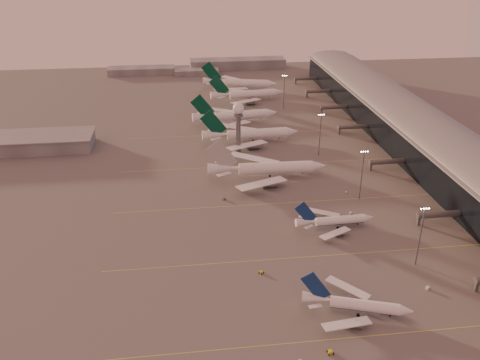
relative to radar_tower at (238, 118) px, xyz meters
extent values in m
plane|color=#5E5B5B|center=(-5.00, -120.00, -20.95)|extent=(700.00, 700.00, 0.00)
cube|color=#D7D34C|center=(25.00, -155.00, -20.94)|extent=(180.00, 0.25, 0.02)
cube|color=#D7D34C|center=(25.00, -110.00, -20.94)|extent=(180.00, 0.25, 0.02)
cube|color=#D7D34C|center=(25.00, -65.00, -20.94)|extent=(180.00, 0.25, 0.02)
cube|color=#D7D34C|center=(25.00, -20.00, -20.94)|extent=(180.00, 0.25, 0.02)
cube|color=#D7D34C|center=(25.00, 30.00, -20.94)|extent=(180.00, 0.25, 0.02)
cube|color=black|center=(103.00, -10.00, -11.95)|extent=(36.00, 360.00, 18.00)
cylinder|color=slate|center=(103.00, -10.00, -2.95)|extent=(10.08, 360.00, 10.08)
cube|color=slate|center=(103.00, -10.00, -2.75)|extent=(40.00, 362.00, 0.80)
cube|color=#585A5F|center=(67.00, -138.00, -18.75)|extent=(1.20, 1.20, 4.40)
cylinder|color=#585A5F|center=(77.00, -92.00, -16.45)|extent=(22.00, 2.80, 2.80)
cube|color=#585A5F|center=(67.00, -92.00, -18.75)|extent=(1.20, 1.20, 4.40)
cylinder|color=#585A5F|center=(77.00, -34.00, -16.45)|extent=(22.00, 2.80, 2.80)
cube|color=#585A5F|center=(67.00, -34.00, -18.75)|extent=(1.20, 1.20, 4.40)
cylinder|color=#585A5F|center=(77.00, 22.00, -16.45)|extent=(22.00, 2.80, 2.80)
cube|color=#585A5F|center=(67.00, 22.00, -18.75)|extent=(1.20, 1.20, 4.40)
cylinder|color=#585A5F|center=(77.00, 64.00, -16.45)|extent=(22.00, 2.80, 2.80)
cube|color=#585A5F|center=(67.00, 64.00, -18.75)|extent=(1.20, 1.20, 4.40)
cylinder|color=#585A5F|center=(77.00, 106.00, -16.45)|extent=(22.00, 2.80, 2.80)
cube|color=#585A5F|center=(67.00, 106.00, -18.75)|extent=(1.20, 1.20, 4.40)
cylinder|color=#585A5F|center=(77.00, 146.00, -16.45)|extent=(22.00, 2.80, 2.80)
cube|color=#585A5F|center=(67.00, 146.00, -18.75)|extent=(1.20, 1.20, 4.40)
cube|color=slate|center=(-125.00, 20.00, -16.95)|extent=(80.00, 25.00, 8.00)
cube|color=slate|center=(-125.00, 20.00, -12.75)|extent=(82.00, 27.00, 0.60)
cylinder|color=#585A5F|center=(0.00, 0.00, -9.95)|extent=(2.60, 2.60, 22.00)
cylinder|color=#585A5F|center=(0.00, 0.00, 1.55)|extent=(5.20, 5.20, 1.20)
sphere|color=white|center=(0.00, 0.00, 5.45)|extent=(6.40, 6.40, 6.40)
cylinder|color=#585A5F|center=(0.00, 0.00, 9.15)|extent=(0.16, 0.16, 2.00)
cylinder|color=#585A5F|center=(53.00, -120.00, -8.45)|extent=(0.56, 0.56, 25.00)
cube|color=#585A5F|center=(53.00, -120.00, 3.55)|extent=(3.60, 0.25, 0.25)
sphere|color=#FFEABF|center=(51.50, -120.00, 3.15)|extent=(0.56, 0.56, 0.56)
sphere|color=#FFEABF|center=(52.50, -120.00, 3.15)|extent=(0.56, 0.56, 0.56)
sphere|color=#FFEABF|center=(53.50, -120.00, 3.15)|extent=(0.56, 0.56, 0.56)
sphere|color=#FFEABF|center=(54.50, -120.00, 3.15)|extent=(0.56, 0.56, 0.56)
cylinder|color=#585A5F|center=(50.00, -65.00, -8.45)|extent=(0.56, 0.56, 25.00)
cube|color=#585A5F|center=(50.00, -65.00, 3.55)|extent=(3.60, 0.25, 0.25)
sphere|color=#FFEABF|center=(48.50, -65.00, 3.15)|extent=(0.56, 0.56, 0.56)
sphere|color=#FFEABF|center=(49.50, -65.00, 3.15)|extent=(0.56, 0.56, 0.56)
sphere|color=#FFEABF|center=(50.50, -65.00, 3.15)|extent=(0.56, 0.56, 0.56)
sphere|color=#FFEABF|center=(51.50, -65.00, 3.15)|extent=(0.56, 0.56, 0.56)
cylinder|color=#585A5F|center=(45.00, -10.00, -8.45)|extent=(0.56, 0.56, 25.00)
cube|color=#585A5F|center=(45.00, -10.00, 3.55)|extent=(3.60, 0.25, 0.25)
sphere|color=#FFEABF|center=(43.50, -10.00, 3.15)|extent=(0.56, 0.56, 0.56)
sphere|color=#FFEABF|center=(44.50, -10.00, 3.15)|extent=(0.56, 0.56, 0.56)
sphere|color=#FFEABF|center=(45.50, -10.00, 3.15)|extent=(0.56, 0.56, 0.56)
sphere|color=#FFEABF|center=(46.50, -10.00, 3.15)|extent=(0.56, 0.56, 0.56)
cylinder|color=#585A5F|center=(43.00, 80.00, -8.45)|extent=(0.56, 0.56, 25.00)
cube|color=#585A5F|center=(43.00, 80.00, 3.55)|extent=(3.60, 0.25, 0.25)
sphere|color=#FFEABF|center=(41.50, 80.00, 3.15)|extent=(0.56, 0.56, 0.56)
sphere|color=#FFEABF|center=(42.50, 80.00, 3.15)|extent=(0.56, 0.56, 0.56)
sphere|color=#FFEABF|center=(43.50, 80.00, 3.15)|extent=(0.56, 0.56, 0.56)
sphere|color=#FFEABF|center=(44.50, 80.00, 3.15)|extent=(0.56, 0.56, 0.56)
cube|color=slate|center=(-65.00, 200.00, -17.95)|extent=(60.00, 18.00, 6.00)
cube|color=slate|center=(25.00, 210.00, -16.45)|extent=(90.00, 20.00, 9.00)
cube|color=slate|center=(-15.00, 190.00, -18.45)|extent=(40.00, 15.00, 5.00)
cylinder|color=white|center=(23.67, -144.92, -17.88)|extent=(22.16, 10.69, 3.77)
cylinder|color=navy|center=(23.67, -144.92, -18.72)|extent=(21.40, 9.54, 2.71)
cone|color=white|center=(36.17, -149.17, -17.88)|extent=(5.27, 4.94, 3.77)
cone|color=white|center=(8.80, -139.87, -17.41)|extent=(10.00, 6.55, 3.77)
cube|color=white|center=(15.54, -151.95, -18.54)|extent=(16.39, 6.23, 1.18)
cylinder|color=slate|center=(18.80, -150.75, -20.26)|extent=(4.84, 3.70, 2.45)
cube|color=slate|center=(18.80, -150.75, -19.19)|extent=(0.36, 0.33, 1.51)
cube|color=white|center=(21.50, -134.40, -18.54)|extent=(13.66, 14.20, 1.18)
cylinder|color=slate|center=(23.35, -137.34, -20.26)|extent=(4.84, 3.70, 2.45)
cube|color=slate|center=(23.35, -137.34, -19.19)|extent=(0.36, 0.33, 1.51)
cube|color=navy|center=(8.36, -139.72, -12.75)|extent=(9.90, 3.65, 11.23)
cube|color=white|center=(7.45, -143.94, -17.31)|extent=(4.45, 2.13, 0.25)
cube|color=white|center=(10.21, -135.83, -17.31)|extent=(4.17, 4.16, 0.25)
cylinder|color=black|center=(31.63, -147.63, -20.45)|extent=(0.50, 0.50, 0.99)
cylinder|color=black|center=(22.68, -142.29, -20.40)|extent=(1.19, 0.82, 1.09)
cylinder|color=black|center=(21.27, -146.42, -20.40)|extent=(1.19, 0.82, 1.09)
cylinder|color=white|center=(32.78, -89.58, -17.99)|extent=(21.41, 4.42, 3.62)
cylinder|color=navy|center=(32.78, -89.58, -18.81)|extent=(20.95, 3.39, 2.61)
cone|color=white|center=(45.48, -89.10, -17.99)|extent=(4.25, 3.78, 3.62)
cone|color=white|center=(17.68, -90.14, -17.54)|extent=(9.06, 3.96, 3.62)
cube|color=white|center=(27.89, -98.68, -18.63)|extent=(15.11, 10.82, 1.14)
cylinder|color=slate|center=(30.40, -96.48, -20.28)|extent=(4.21, 2.51, 2.36)
cube|color=slate|center=(30.40, -96.48, -19.26)|extent=(0.29, 0.25, 1.45)
cube|color=white|center=(27.22, -80.86, -18.63)|extent=(15.42, 9.92, 1.14)
cylinder|color=slate|center=(29.89, -82.87, -20.28)|extent=(4.21, 2.51, 2.36)
cube|color=slate|center=(29.89, -82.87, -19.26)|extent=(0.29, 0.25, 1.45)
cube|color=navy|center=(17.24, -90.16, -13.06)|extent=(9.95, 0.71, 10.80)
cube|color=white|center=(17.87, -94.26, -17.45)|extent=(4.36, 3.31, 0.24)
cube|color=white|center=(17.56, -86.03, -17.45)|extent=(4.39, 3.08, 0.24)
cylinder|color=black|center=(40.86, -89.27, -20.47)|extent=(0.48, 0.48, 0.95)
cylinder|color=black|center=(30.98, -87.54, -20.42)|extent=(1.07, 0.52, 1.05)
cylinder|color=black|center=(31.14, -91.74, -20.42)|extent=(1.07, 0.52, 1.05)
cylinder|color=white|center=(14.76, -36.22, -16.85)|extent=(37.98, 7.00, 5.91)
cylinder|color=white|center=(14.76, -36.22, -18.18)|extent=(37.17, 5.33, 4.25)
cone|color=white|center=(37.32, -36.88, -16.85)|extent=(7.49, 6.12, 5.91)
cone|color=white|center=(-12.07, -35.45, -16.11)|extent=(16.03, 6.37, 5.91)
cube|color=white|center=(5.08, -51.68, -17.88)|extent=(27.12, 17.68, 1.75)
cylinder|color=slate|center=(9.77, -48.09, -20.28)|extent=(7.43, 4.05, 3.84)
cube|color=slate|center=(9.77, -48.09, -18.92)|extent=(0.29, 0.25, 2.36)
cube|color=white|center=(6.00, -20.24, -17.88)|extent=(26.70, 18.90, 1.75)
cylinder|color=slate|center=(10.46, -24.08, -20.28)|extent=(7.43, 4.05, 3.84)
cube|color=slate|center=(10.46, -24.08, -18.92)|extent=(0.29, 0.25, 2.36)
cube|color=#A7A9AF|center=(-12.86, -35.42, -9.13)|extent=(16.38, 0.81, 17.54)
cube|color=white|center=(-12.60, -42.75, -15.96)|extent=(7.80, 5.52, 0.24)
cube|color=white|center=(-12.17, -28.12, -15.96)|extent=(7.76, 5.83, 0.24)
cylinder|color=black|center=(29.13, -36.64, -20.47)|extent=(0.48, 0.48, 0.95)
cylinder|color=black|center=(11.77, -34.04, -20.43)|extent=(1.06, 0.51, 1.05)
cylinder|color=black|center=(11.65, -38.23, -20.43)|extent=(1.06, 0.51, 1.05)
cylinder|color=white|center=(13.36, 15.27, -16.81)|extent=(36.51, 7.16, 5.86)
cylinder|color=white|center=(13.36, 15.27, -18.13)|extent=(35.72, 5.50, 4.22)
cone|color=white|center=(35.02, 16.05, -16.81)|extent=(7.24, 6.11, 5.86)
cone|color=white|center=(-12.39, 14.34, -16.08)|extent=(15.43, 6.40, 5.86)
cube|color=white|center=(4.97, -0.32, -17.83)|extent=(25.88, 18.50, 1.73)
cylinder|color=slate|center=(9.28, 3.45, -20.24)|extent=(7.16, 4.06, 3.81)
cube|color=slate|center=(9.28, 3.45, -18.86)|extent=(0.31, 0.26, 2.34)
cube|color=white|center=(3.87, 30.21, -17.83)|extent=(26.38, 17.03, 1.73)
cylinder|color=slate|center=(8.44, 26.76, -20.24)|extent=(7.16, 4.06, 3.81)
cube|color=slate|center=(8.44, 26.76, -18.86)|extent=(0.31, 0.26, 2.34)
cube|color=#033A27|center=(-13.15, 14.31, -9.08)|extent=(16.12, 0.93, 17.33)
cube|color=white|center=(-12.40, 7.30, -15.93)|extent=(7.44, 5.63, 0.25)
cube|color=white|center=(-12.90, 21.35, -15.93)|extent=(7.49, 5.26, 0.25)
cylinder|color=black|center=(27.16, 15.76, -20.44)|extent=(0.50, 0.50, 1.01)
cylinder|color=black|center=(10.36, 17.38, -20.39)|extent=(1.13, 0.54, 1.11)
cylinder|color=black|center=(10.52, 12.94, -20.39)|extent=(1.13, 0.54, 1.11)
cylinder|color=white|center=(8.33, 52.41, -16.87)|extent=(36.19, 9.83, 5.77)
cylinder|color=white|center=(8.33, 52.41, -18.17)|extent=(35.29, 8.14, 4.15)
cone|color=white|center=(29.53, 54.85, -16.87)|extent=(7.54, 6.52, 5.77)
cone|color=white|center=(-16.88, 49.50, -16.15)|extent=(15.56, 7.45, 5.77)
cube|color=white|center=(1.30, 36.45, -17.88)|extent=(24.79, 19.69, 1.71)
cylinder|color=slate|center=(5.24, 40.49, -20.25)|extent=(7.31, 4.52, 3.75)
cube|color=slate|center=(5.24, 40.49, -18.89)|extent=(0.32, 0.28, 2.31)
cube|color=white|center=(-2.14, 66.34, -17.88)|extent=(26.37, 15.08, 1.71)
cylinder|color=slate|center=(2.61, 63.31, -20.25)|extent=(7.31, 4.52, 3.75)
cube|color=slate|center=(2.61, 63.31, -18.89)|extent=(0.32, 0.28, 2.31)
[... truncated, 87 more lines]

